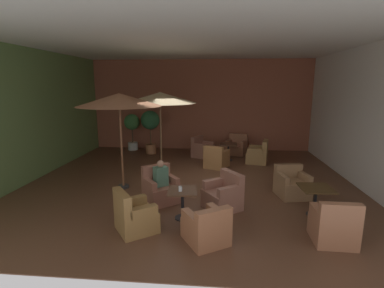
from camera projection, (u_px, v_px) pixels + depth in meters
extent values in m
cube|color=brown|center=(191.00, 182.00, 8.94)|extent=(9.99, 9.40, 0.02)
cube|color=brown|center=(200.00, 105.00, 13.08)|extent=(9.99, 0.08, 4.06)
cube|color=#5C7A42|center=(33.00, 115.00, 8.97)|extent=(0.08, 9.40, 4.06)
cube|color=silver|center=(365.00, 118.00, 8.09)|extent=(0.08, 9.40, 4.06)
cube|color=silver|center=(190.00, 44.00, 8.11)|extent=(9.99, 9.40, 0.06)
cylinder|color=black|center=(183.00, 218.00, 6.47)|extent=(0.35, 0.35, 0.02)
cylinder|color=black|center=(183.00, 205.00, 6.41)|extent=(0.07, 0.07, 0.64)
cube|color=#50311E|center=(182.00, 191.00, 6.34)|extent=(0.68, 0.68, 0.03)
cube|color=#945E4B|center=(222.00, 200.00, 6.94)|extent=(1.05, 1.06, 0.45)
cube|color=#945E4B|center=(232.00, 181.00, 6.99)|extent=(0.58, 0.73, 0.43)
cube|color=#945E4B|center=(229.00, 191.00, 6.58)|extent=(0.56, 0.45, 0.21)
cube|color=#945E4B|center=(213.00, 183.00, 7.12)|extent=(0.56, 0.45, 0.21)
cube|color=#9A5C47|center=(161.00, 194.00, 7.31)|extent=(1.04, 1.04, 0.45)
cube|color=#9A5C47|center=(156.00, 174.00, 7.45)|extent=(0.70, 0.59, 0.48)
cube|color=#9A5C47|center=(173.00, 180.00, 7.38)|extent=(0.44, 0.52, 0.20)
cube|color=#9A5C47|center=(150.00, 184.00, 7.05)|extent=(0.44, 0.52, 0.20)
cube|color=olive|center=(137.00, 220.00, 5.89)|extent=(1.03, 1.03, 0.43)
cube|color=olive|center=(122.00, 203.00, 5.66)|extent=(0.56, 0.70, 0.46)
cube|color=olive|center=(133.00, 201.00, 6.10)|extent=(0.55, 0.46, 0.18)
cube|color=olive|center=(143.00, 211.00, 5.60)|extent=(0.55, 0.46, 0.18)
cube|color=#975A39|center=(205.00, 231.00, 5.49)|extent=(1.01, 1.03, 0.40)
cube|color=#975A39|center=(214.00, 219.00, 5.14)|extent=(0.69, 0.51, 0.37)
cube|color=#975A39|center=(191.00, 219.00, 5.34)|extent=(0.45, 0.60, 0.20)
cube|color=#975A39|center=(217.00, 213.00, 5.58)|extent=(0.45, 0.60, 0.20)
cylinder|color=black|center=(228.00, 160.00, 11.43)|extent=(0.36, 0.36, 0.02)
cylinder|color=black|center=(228.00, 152.00, 11.36)|extent=(0.07, 0.07, 0.64)
cube|color=#462C1C|center=(228.00, 144.00, 11.30)|extent=(0.69, 0.69, 0.03)
cube|color=#8F583D|center=(236.00, 150.00, 12.38)|extent=(1.01, 1.00, 0.41)
cube|color=#8F583D|center=(238.00, 139.00, 12.56)|extent=(0.81, 0.43, 0.44)
cube|color=#8F583D|center=(244.00, 143.00, 12.14)|extent=(0.33, 0.62, 0.21)
cube|color=#8F583D|center=(229.00, 142.00, 12.42)|extent=(0.33, 0.62, 0.21)
cube|color=#905A46|center=(203.00, 152.00, 11.94)|extent=(1.02, 1.03, 0.42)
cube|color=#905A46|center=(197.00, 141.00, 12.00)|extent=(0.48, 0.78, 0.41)
cube|color=#905A46|center=(208.00, 143.00, 12.13)|extent=(0.59, 0.37, 0.19)
cube|color=#905A46|center=(200.00, 146.00, 11.58)|extent=(0.59, 0.37, 0.19)
cube|color=#9F6A3B|center=(217.00, 162.00, 10.43)|extent=(0.98, 1.00, 0.40)
cube|color=#9F6A3B|center=(213.00, 152.00, 10.08)|extent=(0.73, 0.45, 0.43)
cube|color=#9F6A3B|center=(210.00, 152.00, 10.54)|extent=(0.36, 0.61, 0.24)
cube|color=#9F6A3B|center=(225.00, 154.00, 10.26)|extent=(0.36, 0.61, 0.24)
cube|color=olive|center=(257.00, 157.00, 11.04)|extent=(0.91, 0.93, 0.44)
cube|color=olive|center=(265.00, 146.00, 10.86)|extent=(0.34, 0.79, 0.45)
cube|color=olive|center=(255.00, 151.00, 10.69)|extent=(0.61, 0.26, 0.18)
cube|color=olive|center=(257.00, 147.00, 11.29)|extent=(0.61, 0.26, 0.18)
cylinder|color=black|center=(314.00, 214.00, 6.63)|extent=(0.34, 0.34, 0.02)
cylinder|color=black|center=(315.00, 202.00, 6.56)|extent=(0.07, 0.07, 0.64)
cube|color=#463017|center=(316.00, 188.00, 6.50)|extent=(0.74, 0.74, 0.03)
cube|color=#9D6242|center=(332.00, 231.00, 5.47)|extent=(0.75, 0.76, 0.43)
cube|color=#9D6242|center=(341.00, 216.00, 5.10)|extent=(0.74, 0.18, 0.47)
cube|color=#9D6242|center=(317.00, 213.00, 5.48)|extent=(0.17, 0.58, 0.22)
cube|color=#9D6242|center=(349.00, 215.00, 5.41)|extent=(0.17, 0.58, 0.22)
cube|color=#916945|center=(292.00, 188.00, 7.70)|extent=(0.90, 0.93, 0.45)
cube|color=#916945|center=(288.00, 171.00, 7.91)|extent=(0.78, 0.32, 0.36)
cube|color=#916945|center=(305.00, 177.00, 7.62)|extent=(0.26, 0.63, 0.19)
cube|color=#916945|center=(282.00, 178.00, 7.56)|extent=(0.26, 0.63, 0.19)
cylinder|color=#2D2D2D|center=(124.00, 186.00, 8.38)|extent=(0.32, 0.32, 0.08)
cylinder|color=brown|center=(121.00, 143.00, 8.11)|extent=(0.06, 0.06, 2.68)
cone|color=#9E6444|center=(119.00, 100.00, 7.87)|extent=(2.34, 2.34, 0.36)
cylinder|color=#2D2D2D|center=(162.00, 165.00, 10.63)|extent=(0.32, 0.32, 0.08)
cylinder|color=brown|center=(161.00, 131.00, 10.36)|extent=(0.06, 0.06, 2.65)
cone|color=beige|center=(160.00, 98.00, 10.12)|extent=(2.59, 2.59, 0.38)
cylinder|color=#A46640|center=(151.00, 149.00, 12.54)|extent=(0.45, 0.45, 0.41)
cylinder|color=brown|center=(151.00, 136.00, 12.42)|extent=(0.06, 0.06, 0.71)
sphere|color=#2B613A|center=(150.00, 120.00, 12.28)|extent=(0.81, 0.81, 0.81)
cylinder|color=silver|center=(133.00, 146.00, 13.24)|extent=(0.44, 0.44, 0.35)
cylinder|color=brown|center=(133.00, 136.00, 13.14)|extent=(0.06, 0.06, 0.64)
sphere|color=#3B793D|center=(132.00, 122.00, 13.02)|extent=(0.71, 0.71, 0.71)
cube|color=#466B54|center=(161.00, 176.00, 7.22)|extent=(0.40, 0.38, 0.49)
sphere|color=#A77357|center=(160.00, 164.00, 7.15)|extent=(0.18, 0.18, 0.18)
cylinder|color=white|center=(180.00, 189.00, 6.25)|extent=(0.08, 0.08, 0.11)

